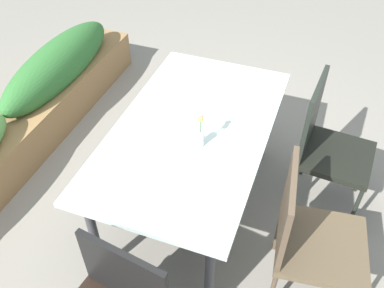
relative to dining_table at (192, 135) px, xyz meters
name	(u,v)px	position (x,y,z in m)	size (l,w,h in m)	color
ground_plane	(187,202)	(0.01, 0.04, -0.68)	(12.00, 12.00, 0.00)	gray
dining_table	(192,135)	(0.00, 0.00, 0.00)	(1.62, 0.93, 0.74)	#B2C6C1
chair_near_left	(308,234)	(-0.37, -0.81, -0.16)	(0.54, 0.54, 0.94)	brown
chair_near_right	(326,142)	(0.37, -0.81, -0.12)	(0.50, 0.50, 0.99)	black
flower_vase	(200,131)	(-0.12, -0.10, 0.17)	(0.05, 0.05, 0.24)	silver
planter_box	(10,130)	(-0.03, 1.49, -0.37)	(3.30, 0.41, 0.67)	olive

